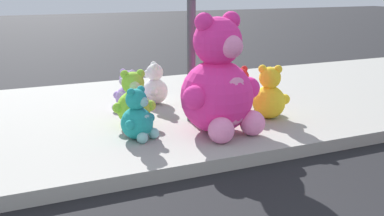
{
  "coord_description": "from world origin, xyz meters",
  "views": [
    {
      "loc": [
        -1.5,
        -1.01,
        1.89
      ],
      "look_at": [
        0.64,
        3.6,
        0.55
      ],
      "focal_mm": 44.54,
      "sensor_mm": 36.0,
      "label": 1
    }
  ],
  "objects_px": {
    "plush_pink_large": "(219,86)",
    "plush_lavender": "(128,94)",
    "plush_red": "(239,92)",
    "plush_lime": "(134,104)",
    "plush_teal": "(138,119)",
    "plush_white": "(154,87)",
    "plush_yellow": "(269,97)"
  },
  "relations": [
    {
      "from": "plush_pink_large",
      "to": "plush_lavender",
      "type": "bearing_deg",
      "value": 115.8
    },
    {
      "from": "plush_red",
      "to": "plush_lime",
      "type": "xyz_separation_m",
      "value": [
        -1.59,
        -0.13,
        0.04
      ]
    },
    {
      "from": "plush_pink_large",
      "to": "plush_teal",
      "type": "distance_m",
      "value": 1.02
    },
    {
      "from": "plush_red",
      "to": "plush_lime",
      "type": "distance_m",
      "value": 1.59
    },
    {
      "from": "plush_pink_large",
      "to": "plush_lime",
      "type": "height_order",
      "value": "plush_pink_large"
    },
    {
      "from": "plush_lavender",
      "to": "plush_red",
      "type": "bearing_deg",
      "value": -22.24
    },
    {
      "from": "plush_white",
      "to": "plush_lime",
      "type": "distance_m",
      "value": 1.12
    },
    {
      "from": "plush_white",
      "to": "plush_red",
      "type": "bearing_deg",
      "value": -39.82
    },
    {
      "from": "plush_yellow",
      "to": "plush_lime",
      "type": "xyz_separation_m",
      "value": [
        -1.73,
        0.41,
        -0.0
      ]
    },
    {
      "from": "plush_teal",
      "to": "plush_white",
      "type": "bearing_deg",
      "value": 63.46
    },
    {
      "from": "plush_red",
      "to": "plush_yellow",
      "type": "distance_m",
      "value": 0.56
    },
    {
      "from": "plush_red",
      "to": "plush_white",
      "type": "relative_size",
      "value": 1.0
    },
    {
      "from": "plush_teal",
      "to": "plush_pink_large",
      "type": "bearing_deg",
      "value": -9.62
    },
    {
      "from": "plush_lavender",
      "to": "plush_teal",
      "type": "relative_size",
      "value": 0.96
    },
    {
      "from": "plush_pink_large",
      "to": "plush_red",
      "type": "relative_size",
      "value": 2.3
    },
    {
      "from": "plush_lavender",
      "to": "plush_lime",
      "type": "distance_m",
      "value": 0.73
    },
    {
      "from": "plush_pink_large",
      "to": "plush_white",
      "type": "relative_size",
      "value": 2.3
    },
    {
      "from": "plush_lavender",
      "to": "plush_teal",
      "type": "distance_m",
      "value": 1.29
    },
    {
      "from": "plush_lime",
      "to": "plush_teal",
      "type": "bearing_deg",
      "value": -103.27
    },
    {
      "from": "plush_yellow",
      "to": "plush_lavender",
      "type": "bearing_deg",
      "value": 144.66
    },
    {
      "from": "plush_pink_large",
      "to": "plush_lime",
      "type": "bearing_deg",
      "value": 139.71
    },
    {
      "from": "plush_lime",
      "to": "plush_red",
      "type": "bearing_deg",
      "value": 4.64
    },
    {
      "from": "plush_white",
      "to": "plush_lime",
      "type": "xyz_separation_m",
      "value": [
        -0.61,
        -0.94,
        0.03
      ]
    },
    {
      "from": "plush_pink_large",
      "to": "plush_teal",
      "type": "height_order",
      "value": "plush_pink_large"
    },
    {
      "from": "plush_white",
      "to": "plush_lime",
      "type": "relative_size",
      "value": 0.88
    },
    {
      "from": "plush_lime",
      "to": "plush_yellow",
      "type": "bearing_deg",
      "value": -13.29
    },
    {
      "from": "plush_pink_large",
      "to": "plush_lime",
      "type": "relative_size",
      "value": 2.01
    },
    {
      "from": "plush_pink_large",
      "to": "plush_teal",
      "type": "relative_size",
      "value": 2.33
    },
    {
      "from": "plush_white",
      "to": "plush_teal",
      "type": "relative_size",
      "value": 1.02
    },
    {
      "from": "plush_lime",
      "to": "plush_pink_large",
      "type": "bearing_deg",
      "value": -40.29
    },
    {
      "from": "plush_white",
      "to": "plush_teal",
      "type": "distance_m",
      "value": 1.65
    },
    {
      "from": "plush_yellow",
      "to": "plush_pink_large",
      "type": "bearing_deg",
      "value": -162.07
    }
  ]
}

